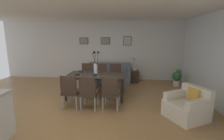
{
  "coord_description": "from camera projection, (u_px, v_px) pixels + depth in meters",
  "views": [
    {
      "loc": [
        1.22,
        -4.05,
        1.92
      ],
      "look_at": [
        0.74,
        0.92,
        0.89
      ],
      "focal_mm": 26.15,
      "sensor_mm": 36.0,
      "label": 1
    }
  ],
  "objects": [
    {
      "name": "dining_chair_near_left",
      "position": [
        70.0,
        90.0,
        4.38
      ],
      "size": [
        0.45,
        0.45,
        0.92
      ],
      "color": "#3D2D23",
      "rests_on": "ground"
    },
    {
      "name": "dining_chair_near_right",
      "position": [
        87.0,
        75.0,
        6.14
      ],
      "size": [
        0.44,
        0.44,
        0.92
      ],
      "color": "#3D2D23",
      "rests_on": "ground"
    },
    {
      "name": "table_lamp",
      "position": [
        135.0,
        61.0,
        6.81
      ],
      "size": [
        0.22,
        0.22,
        0.51
      ],
      "color": "beige",
      "rests_on": "side_table"
    },
    {
      "name": "bowl_near_left",
      "position": [
        77.0,
        74.0,
        4.98
      ],
      "size": [
        0.17,
        0.17,
        0.07
      ],
      "color": "#2D2826",
      "rests_on": "dining_table"
    },
    {
      "name": "framed_picture_center",
      "position": [
        105.0,
        41.0,
        7.18
      ],
      "size": [
        0.41,
        0.03,
        0.31
      ],
      "color": "#473828"
    },
    {
      "name": "bowl_near_right",
      "position": [
        81.0,
        71.0,
        5.41
      ],
      "size": [
        0.17,
        0.17,
        0.07
      ],
      "color": "#2D2826",
      "rests_on": "dining_table"
    },
    {
      "name": "armchair",
      "position": [
        187.0,
        106.0,
        3.88
      ],
      "size": [
        1.09,
        1.09,
        0.75
      ],
      "color": "beige",
      "rests_on": "ground"
    },
    {
      "name": "dining_table",
      "position": [
        96.0,
        77.0,
        5.17
      ],
      "size": [
        1.8,
        0.99,
        0.74
      ],
      "color": "black",
      "rests_on": "ground"
    },
    {
      "name": "framed_picture_left",
      "position": [
        84.0,
        41.0,
        7.27
      ],
      "size": [
        0.39,
        0.03,
        0.29
      ],
      "color": "#473828"
    },
    {
      "name": "centerpiece_vase",
      "position": [
        96.0,
        66.0,
        5.1
      ],
      "size": [
        0.21,
        0.23,
        0.73
      ],
      "color": "white",
      "rests_on": "dining_table"
    },
    {
      "name": "potted_plant",
      "position": [
        177.0,
        77.0,
        6.36
      ],
      "size": [
        0.36,
        0.36,
        0.67
      ],
      "color": "silver",
      "rests_on": "ground"
    },
    {
      "name": "back_wall_panel",
      "position": [
        101.0,
        50.0,
        7.36
      ],
      "size": [
        9.0,
        0.1,
        2.6
      ],
      "primitive_type": "cube",
      "color": "silver",
      "rests_on": "ground"
    },
    {
      "name": "sofa",
      "position": [
        109.0,
        75.0,
        6.98
      ],
      "size": [
        1.82,
        0.84,
        0.8
      ],
      "color": "slate",
      "rests_on": "ground"
    },
    {
      "name": "ground_plane",
      "position": [
        82.0,
        108.0,
        4.45
      ],
      "size": [
        9.0,
        9.0,
        0.0
      ],
      "primitive_type": "plane",
      "color": "olive"
    },
    {
      "name": "dining_chair_far_left",
      "position": [
        89.0,
        91.0,
        4.3
      ],
      "size": [
        0.46,
        0.46,
        0.92
      ],
      "color": "#3D2D23",
      "rests_on": "ground"
    },
    {
      "name": "placemat_near_left",
      "position": [
        77.0,
        76.0,
        4.99
      ],
      "size": [
        0.32,
        0.32,
        0.01
      ],
      "primitive_type": "cylinder",
      "color": "#4C4742",
      "rests_on": "dining_table"
    },
    {
      "name": "placemat_near_right",
      "position": [
        81.0,
        73.0,
        5.42
      ],
      "size": [
        0.32,
        0.32,
        0.01
      ],
      "primitive_type": "cylinder",
      "color": "#4C4742",
      "rests_on": "dining_table"
    },
    {
      "name": "placemat_far_left",
      "position": [
        94.0,
        76.0,
        4.94
      ],
      "size": [
        0.32,
        0.32,
        0.01
      ],
      "primitive_type": "cylinder",
      "color": "#4C4742",
      "rests_on": "dining_table"
    },
    {
      "name": "bowl_far_left",
      "position": [
        94.0,
        75.0,
        4.93
      ],
      "size": [
        0.17,
        0.17,
        0.07
      ],
      "color": "#2D2826",
      "rests_on": "dining_table"
    },
    {
      "name": "side_table",
      "position": [
        134.0,
        76.0,
        6.93
      ],
      "size": [
        0.36,
        0.36,
        0.52
      ],
      "primitive_type": "cube",
      "color": "#33261E",
      "rests_on": "ground"
    },
    {
      "name": "dining_chair_mid_left",
      "position": [
        111.0,
        91.0,
        4.29
      ],
      "size": [
        0.47,
        0.47,
        0.92
      ],
      "color": "#3D2D23",
      "rests_on": "ground"
    },
    {
      "name": "dining_chair_far_right",
      "position": [
        100.0,
        75.0,
        6.07
      ],
      "size": [
        0.45,
        0.45,
        0.92
      ],
      "color": "#3D2D23",
      "rests_on": "ground"
    },
    {
      "name": "dining_chair_mid_right",
      "position": [
        115.0,
        75.0,
        6.03
      ],
      "size": [
        0.44,
        0.44,
        0.92
      ],
      "color": "#3D2D23",
      "rests_on": "ground"
    },
    {
      "name": "side_window_wall",
      "position": [
        221.0,
        61.0,
        4.24
      ],
      "size": [
        0.1,
        6.3,
        2.6
      ],
      "primitive_type": "cube",
      "color": "white",
      "rests_on": "ground"
    },
    {
      "name": "ceiling_panel",
      "position": [
        82.0,
        9.0,
        4.31
      ],
      "size": [
        9.0,
        7.2,
        0.08
      ],
      "primitive_type": "cube",
      "color": "white"
    },
    {
      "name": "framed_picture_right",
      "position": [
        127.0,
        41.0,
        7.09
      ],
      "size": [
        0.37,
        0.03,
        0.39
      ],
      "color": "#473828"
    }
  ]
}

